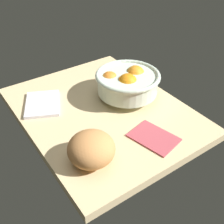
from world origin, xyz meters
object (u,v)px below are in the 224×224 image
bread_loaf (91,149)px  napkin_folded (42,104)px  fruit_bowl (127,82)px  napkin_spare (154,137)px

bread_loaf → napkin_folded: size_ratio=0.85×
fruit_bowl → napkin_spare: (23.08, -7.05, -5.96)cm
napkin_spare → bread_loaf: bearing=-97.8°
bread_loaf → napkin_spare: (2.81, 20.57, -4.03)cm
napkin_spare → fruit_bowl: bearing=163.0°
bread_loaf → napkin_spare: bread_loaf is taller
bread_loaf → fruit_bowl: bearing=126.3°
fruit_bowl → napkin_spare: bearing=-17.0°
fruit_bowl → napkin_folded: fruit_bowl is taller
bread_loaf → napkin_spare: size_ratio=0.95×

